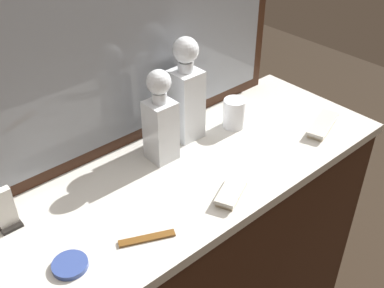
{
  "coord_description": "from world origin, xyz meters",
  "views": [
    {
      "loc": [
        -0.68,
        -0.77,
        1.75
      ],
      "look_at": [
        0.0,
        0.0,
        1.03
      ],
      "focal_mm": 43.23,
      "sensor_mm": 36.0,
      "label": 1
    }
  ],
  "objects_px": {
    "crystal_tumbler_rear": "(234,114)",
    "silver_brush_far_right": "(232,191)",
    "crystal_decanter_far_left": "(186,99)",
    "tortoiseshell_comb": "(147,238)",
    "silver_brush_center": "(323,125)",
    "napkin_holder": "(6,211)",
    "crystal_decanter_right": "(161,125)",
    "porcelain_dish": "(70,265)"
  },
  "relations": [
    {
      "from": "tortoiseshell_comb",
      "to": "porcelain_dish",
      "type": "bearing_deg",
      "value": 165.44
    },
    {
      "from": "silver_brush_center",
      "to": "tortoiseshell_comb",
      "type": "bearing_deg",
      "value": -178.95
    },
    {
      "from": "silver_brush_far_right",
      "to": "silver_brush_center",
      "type": "distance_m",
      "value": 0.44
    },
    {
      "from": "tortoiseshell_comb",
      "to": "silver_brush_far_right",
      "type": "bearing_deg",
      "value": -4.5
    },
    {
      "from": "crystal_tumbler_rear",
      "to": "tortoiseshell_comb",
      "type": "height_order",
      "value": "crystal_tumbler_rear"
    },
    {
      "from": "crystal_tumbler_rear",
      "to": "silver_brush_far_right",
      "type": "height_order",
      "value": "crystal_tumbler_rear"
    },
    {
      "from": "tortoiseshell_comb",
      "to": "napkin_holder",
      "type": "height_order",
      "value": "napkin_holder"
    },
    {
      "from": "crystal_decanter_right",
      "to": "tortoiseshell_comb",
      "type": "bearing_deg",
      "value": -134.62
    },
    {
      "from": "crystal_decanter_right",
      "to": "napkin_holder",
      "type": "xyz_separation_m",
      "value": [
        -0.45,
        0.02,
        -0.06
      ]
    },
    {
      "from": "porcelain_dish",
      "to": "napkin_holder",
      "type": "relative_size",
      "value": 0.72
    },
    {
      "from": "porcelain_dish",
      "to": "tortoiseshell_comb",
      "type": "distance_m",
      "value": 0.18
    },
    {
      "from": "crystal_decanter_far_left",
      "to": "crystal_tumbler_rear",
      "type": "relative_size",
      "value": 3.4
    },
    {
      "from": "crystal_decanter_right",
      "to": "silver_brush_center",
      "type": "relative_size",
      "value": 1.6
    },
    {
      "from": "crystal_tumbler_rear",
      "to": "silver_brush_center",
      "type": "relative_size",
      "value": 0.55
    },
    {
      "from": "crystal_tumbler_rear",
      "to": "porcelain_dish",
      "type": "relative_size",
      "value": 1.19
    },
    {
      "from": "silver_brush_far_right",
      "to": "napkin_holder",
      "type": "height_order",
      "value": "napkin_holder"
    },
    {
      "from": "crystal_decanter_right",
      "to": "napkin_holder",
      "type": "distance_m",
      "value": 0.45
    },
    {
      "from": "silver_brush_center",
      "to": "porcelain_dish",
      "type": "distance_m",
      "value": 0.88
    },
    {
      "from": "silver_brush_far_right",
      "to": "napkin_holder",
      "type": "distance_m",
      "value": 0.55
    },
    {
      "from": "crystal_tumbler_rear",
      "to": "tortoiseshell_comb",
      "type": "xyz_separation_m",
      "value": [
        -0.5,
        -0.21,
        -0.04
      ]
    },
    {
      "from": "crystal_decanter_right",
      "to": "crystal_tumbler_rear",
      "type": "distance_m",
      "value": 0.29
    },
    {
      "from": "crystal_decanter_far_left",
      "to": "napkin_holder",
      "type": "relative_size",
      "value": 2.92
    },
    {
      "from": "crystal_decanter_right",
      "to": "tortoiseshell_comb",
      "type": "height_order",
      "value": "crystal_decanter_right"
    },
    {
      "from": "crystal_tumbler_rear",
      "to": "crystal_decanter_right",
      "type": "bearing_deg",
      "value": 176.01
    },
    {
      "from": "silver_brush_far_right",
      "to": "tortoiseshell_comb",
      "type": "xyz_separation_m",
      "value": [
        -0.26,
        0.02,
        -0.01
      ]
    },
    {
      "from": "crystal_tumbler_rear",
      "to": "silver_brush_far_right",
      "type": "relative_size",
      "value": 0.67
    },
    {
      "from": "porcelain_dish",
      "to": "crystal_tumbler_rear",
      "type": "bearing_deg",
      "value": 13.69
    },
    {
      "from": "porcelain_dish",
      "to": "silver_brush_far_right",
      "type": "bearing_deg",
      "value": -8.62
    },
    {
      "from": "crystal_decanter_right",
      "to": "silver_brush_far_right",
      "type": "relative_size",
      "value": 1.97
    },
    {
      "from": "crystal_decanter_right",
      "to": "porcelain_dish",
      "type": "relative_size",
      "value": 3.48
    },
    {
      "from": "silver_brush_center",
      "to": "napkin_holder",
      "type": "height_order",
      "value": "napkin_holder"
    },
    {
      "from": "porcelain_dish",
      "to": "napkin_holder",
      "type": "bearing_deg",
      "value": 102.57
    },
    {
      "from": "crystal_decanter_right",
      "to": "crystal_tumbler_rear",
      "type": "xyz_separation_m",
      "value": [
        0.28,
        -0.02,
        -0.07
      ]
    },
    {
      "from": "crystal_decanter_right",
      "to": "napkin_holder",
      "type": "relative_size",
      "value": 2.52
    },
    {
      "from": "crystal_tumbler_rear",
      "to": "silver_brush_center",
      "type": "bearing_deg",
      "value": -44.88
    },
    {
      "from": "crystal_tumbler_rear",
      "to": "tortoiseshell_comb",
      "type": "relative_size",
      "value": 0.73
    },
    {
      "from": "porcelain_dish",
      "to": "crystal_decanter_far_left",
      "type": "bearing_deg",
      "value": 22.94
    },
    {
      "from": "crystal_decanter_right",
      "to": "tortoiseshell_comb",
      "type": "distance_m",
      "value": 0.34
    },
    {
      "from": "crystal_decanter_right",
      "to": "crystal_tumbler_rear",
      "type": "relative_size",
      "value": 2.94
    },
    {
      "from": "tortoiseshell_comb",
      "to": "crystal_decanter_far_left",
      "type": "bearing_deg",
      "value": 37.27
    },
    {
      "from": "crystal_decanter_far_left",
      "to": "silver_brush_far_right",
      "type": "distance_m",
      "value": 0.33
    },
    {
      "from": "silver_brush_far_right",
      "to": "porcelain_dish",
      "type": "xyz_separation_m",
      "value": [
        -0.43,
        0.07,
        -0.01
      ]
    }
  ]
}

